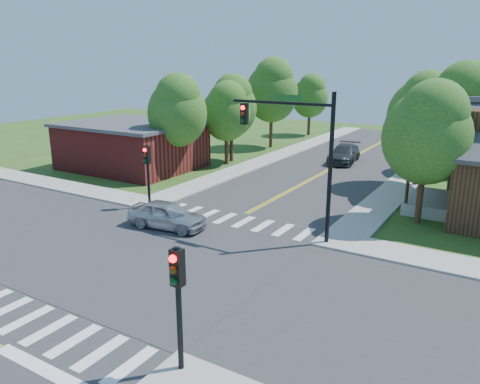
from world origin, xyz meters
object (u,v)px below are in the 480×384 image
Objects in this scene: signal_pole_se at (178,287)px; signal_pole_nw at (147,164)px; car_dgrey at (344,154)px; signal_mast_ne at (297,141)px; car_silver at (167,215)px.

signal_pole_se is 15.84m from signal_pole_nw.
signal_pole_se is at bearing -45.00° from signal_pole_nw.
car_dgrey is at bearing 73.02° from signal_pole_nw.
signal_mast_ne reaches higher than signal_pole_nw.
car_dgrey is (5.64, 18.47, -1.91)m from signal_pole_nw.
signal_mast_ne is 11.55m from signal_pole_se.
signal_pole_nw is at bearing -179.93° from signal_mast_ne.
signal_mast_ne is 1.89× the size of signal_pole_nw.
car_silver is 0.81× the size of car_dgrey.
signal_pole_se is at bearing -144.63° from car_silver.
signal_pole_nw reaches higher than car_silver.
signal_pole_se reaches higher than car_silver.
signal_pole_se is 30.25m from car_dgrey.
car_dgrey is at bearing 100.62° from signal_pole_se.
signal_pole_se is 1.00× the size of signal_pole_nw.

